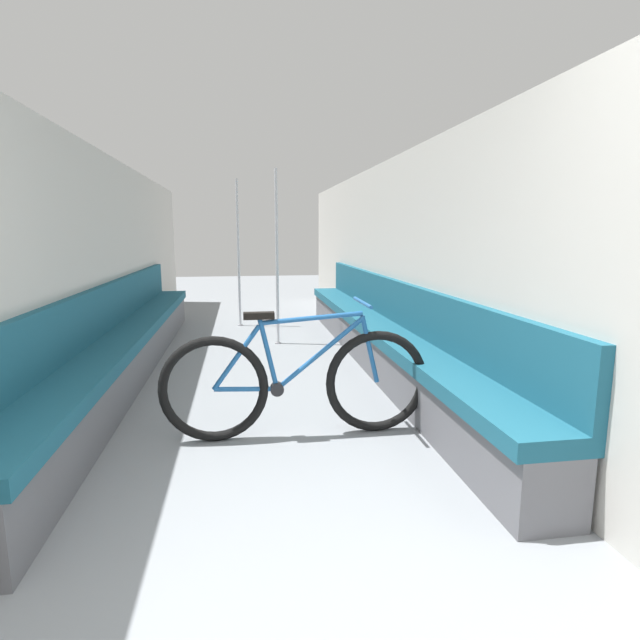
# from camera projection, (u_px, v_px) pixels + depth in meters

# --- Properties ---
(wall_left) EXTENTS (0.10, 10.80, 2.14)m
(wall_left) POSITION_uv_depth(u_px,v_px,m) (93.00, 266.00, 4.55)
(wall_left) COLOR beige
(wall_left) RESTS_ON ground
(wall_right) EXTENTS (0.10, 10.80, 2.14)m
(wall_right) POSITION_uv_depth(u_px,v_px,m) (406.00, 263.00, 5.01)
(wall_right) COLOR beige
(wall_right) RESTS_ON ground
(bench_seat_row_left) EXTENTS (0.42, 6.09, 0.89)m
(bench_seat_row_left) POSITION_uv_depth(u_px,v_px,m) (127.00, 345.00, 4.79)
(bench_seat_row_left) COLOR #5B5B60
(bench_seat_row_left) RESTS_ON ground
(bench_seat_row_right) EXTENTS (0.42, 6.09, 0.89)m
(bench_seat_row_right) POSITION_uv_depth(u_px,v_px,m) (379.00, 336.00, 5.18)
(bench_seat_row_right) COLOR #5B5B60
(bench_seat_row_right) RESTS_ON ground
(bicycle) EXTENTS (1.81, 0.46, 0.92)m
(bicycle) POSITION_uv_depth(u_px,v_px,m) (297.00, 383.00, 3.34)
(bicycle) COLOR black
(bicycle) RESTS_ON ground
(grab_pole_near) EXTENTS (0.08, 0.08, 2.12)m
(grab_pole_near) POSITION_uv_depth(u_px,v_px,m) (238.00, 256.00, 7.25)
(grab_pole_near) COLOR gray
(grab_pole_near) RESTS_ON ground
(grab_pole_far) EXTENTS (0.08, 0.08, 2.12)m
(grab_pole_far) POSITION_uv_depth(u_px,v_px,m) (277.00, 261.00, 6.05)
(grab_pole_far) COLOR gray
(grab_pole_far) RESTS_ON ground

